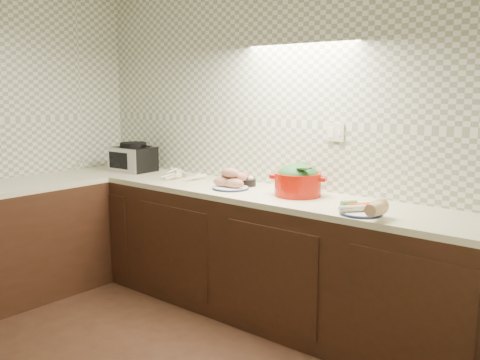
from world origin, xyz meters
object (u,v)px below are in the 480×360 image
Objects in this scene: sweet_potato_plate at (231,181)px; dutch_oven at (298,180)px; parsnip_pile at (183,175)px; toaster_oven at (133,158)px; veg_plate at (369,208)px; onion_bowl at (247,181)px.

sweet_potato_plate is 0.66× the size of dutch_oven.
dutch_oven is at bearing 1.29° from parsnip_pile.
parsnip_pile is (0.63, -0.01, -0.09)m from toaster_oven.
veg_plate is (1.71, -0.19, 0.01)m from parsnip_pile.
sweet_potato_plate reaches higher than veg_plate.
toaster_oven is at bearing 174.94° from veg_plate.
parsnip_pile is at bearing 162.18° from dutch_oven.
dutch_oven is (1.08, 0.02, 0.08)m from parsnip_pile.
veg_plate is (1.13, -0.28, 0.00)m from onion_bowl.
onion_bowl is at bearing 0.69° from toaster_oven.
dutch_oven is (0.51, 0.10, 0.05)m from sweet_potato_plate.
toaster_oven is 1.06× the size of veg_plate.
toaster_oven is 1.22m from onion_bowl.
toaster_oven is 0.64m from parsnip_pile.
parsnip_pile is 0.58m from sweet_potato_plate.
sweet_potato_plate reaches higher than parsnip_pile.
veg_plate is (2.34, -0.21, -0.08)m from toaster_oven.
toaster_oven is at bearing 178.88° from parsnip_pile.
parsnip_pile is 1.72m from veg_plate.
toaster_oven reaches higher than dutch_oven.
dutch_oven reaches higher than parsnip_pile.
dutch_oven reaches higher than veg_plate.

